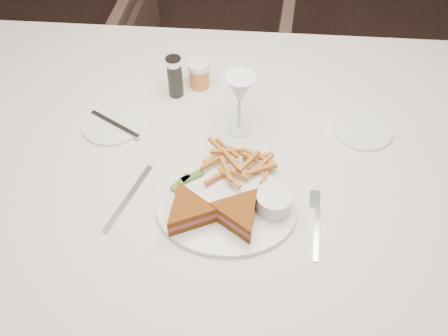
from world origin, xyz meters
name	(u,v)px	position (x,y,z in m)	size (l,w,h in m)	color
ground	(270,247)	(0.00, 0.00, 0.00)	(5.00, 5.00, 0.00)	black
table	(224,242)	(-0.18, -0.20, 0.38)	(1.61, 1.07, 0.75)	silver
chair_far	(207,59)	(-0.25, 0.70, 0.35)	(0.68, 0.63, 0.70)	#49352D
table_setting	(227,166)	(-0.17, -0.23, 0.79)	(0.81, 0.68, 0.18)	white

